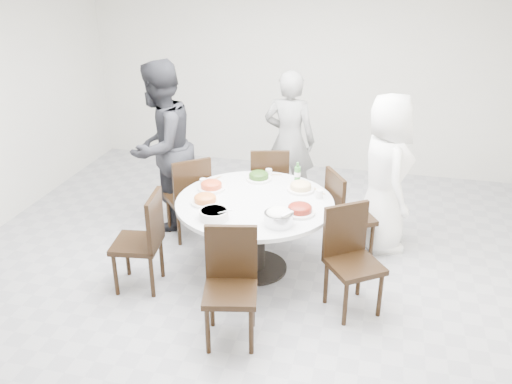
% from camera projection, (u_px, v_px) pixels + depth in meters
% --- Properties ---
extents(floor, '(6.00, 6.00, 0.01)m').
position_uv_depth(floor, '(247.00, 273.00, 5.36)').
color(floor, '#A2A2A7').
rests_on(floor, ground).
extents(wall_back, '(6.00, 0.01, 2.80)m').
position_uv_depth(wall_back, '(300.00, 70.00, 7.43)').
color(wall_back, silver).
rests_on(wall_back, ground).
extents(wall_front, '(6.00, 0.01, 2.80)m').
position_uv_depth(wall_front, '(53.00, 378.00, 2.12)').
color(wall_front, silver).
rests_on(wall_front, ground).
extents(dining_table, '(1.50, 1.50, 0.75)m').
position_uv_depth(dining_table, '(255.00, 236.00, 5.27)').
color(dining_table, silver).
rests_on(dining_table, floor).
extents(chair_ne, '(0.57, 0.57, 0.95)m').
position_uv_depth(chair_ne, '(351.00, 215.00, 5.45)').
color(chair_ne, black).
rests_on(chair_ne, floor).
extents(chair_n, '(0.51, 0.51, 0.95)m').
position_uv_depth(chair_n, '(269.00, 185.00, 6.15)').
color(chair_n, black).
rests_on(chair_n, floor).
extents(chair_nw, '(0.59, 0.59, 0.95)m').
position_uv_depth(chair_nw, '(187.00, 196.00, 5.87)').
color(chair_nw, black).
rests_on(chair_nw, floor).
extents(chair_sw, '(0.47, 0.47, 0.95)m').
position_uv_depth(chair_sw, '(137.00, 241.00, 4.97)').
color(chair_sw, black).
rests_on(chair_sw, floor).
extents(chair_s, '(0.50, 0.50, 0.95)m').
position_uv_depth(chair_s, '(230.00, 290.00, 4.26)').
color(chair_s, black).
rests_on(chair_s, floor).
extents(chair_se, '(0.59, 0.59, 0.95)m').
position_uv_depth(chair_se, '(355.00, 263.00, 4.63)').
color(chair_se, black).
rests_on(chair_se, floor).
extents(diner_right, '(0.76, 0.94, 1.67)m').
position_uv_depth(diner_right, '(386.00, 174.00, 5.51)').
color(diner_right, white).
rests_on(diner_right, floor).
extents(diner_middle, '(0.63, 0.43, 1.68)m').
position_uv_depth(diner_middle, '(289.00, 141.00, 6.42)').
color(diner_middle, black).
rests_on(diner_middle, floor).
extents(diner_left, '(0.89, 1.04, 1.89)m').
position_uv_depth(diner_left, '(161.00, 147.00, 5.92)').
color(diner_left, black).
rests_on(diner_left, floor).
extents(dish_greens, '(0.26, 0.26, 0.07)m').
position_uv_depth(dish_greens, '(259.00, 177.00, 5.56)').
color(dish_greens, white).
rests_on(dish_greens, dining_table).
extents(dish_pale, '(0.27, 0.27, 0.07)m').
position_uv_depth(dish_pale, '(301.00, 187.00, 5.32)').
color(dish_pale, white).
rests_on(dish_pale, dining_table).
extents(dish_orange, '(0.27, 0.27, 0.07)m').
position_uv_depth(dish_orange, '(211.00, 186.00, 5.34)').
color(dish_orange, white).
rests_on(dish_orange, dining_table).
extents(dish_redbrown, '(0.28, 0.28, 0.07)m').
position_uv_depth(dish_redbrown, '(300.00, 210.00, 4.86)').
color(dish_redbrown, white).
rests_on(dish_redbrown, dining_table).
extents(dish_tofu, '(0.27, 0.27, 0.07)m').
position_uv_depth(dish_tofu, '(205.00, 200.00, 5.05)').
color(dish_tofu, white).
rests_on(dish_tofu, dining_table).
extents(rice_bowl, '(0.26, 0.26, 0.11)m').
position_uv_depth(rice_bowl, '(279.00, 219.00, 4.66)').
color(rice_bowl, silver).
rests_on(rice_bowl, dining_table).
extents(soup_bowl, '(0.26, 0.26, 0.08)m').
position_uv_depth(soup_bowl, '(214.00, 214.00, 4.77)').
color(soup_bowl, white).
rests_on(soup_bowl, dining_table).
extents(beverage_bottle, '(0.06, 0.06, 0.22)m').
position_uv_depth(beverage_bottle, '(297.00, 173.00, 5.47)').
color(beverage_bottle, '#327830').
rests_on(beverage_bottle, dining_table).
extents(tea_cups, '(0.07, 0.07, 0.08)m').
position_uv_depth(tea_cups, '(267.00, 173.00, 5.64)').
color(tea_cups, white).
rests_on(tea_cups, dining_table).
extents(chopsticks, '(0.24, 0.04, 0.01)m').
position_uv_depth(chopsticks, '(270.00, 173.00, 5.73)').
color(chopsticks, tan).
rests_on(chopsticks, dining_table).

